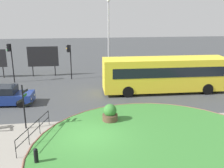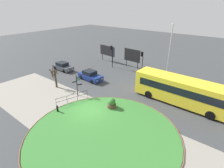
% 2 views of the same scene
% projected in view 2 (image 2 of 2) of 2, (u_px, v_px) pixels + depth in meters
% --- Properties ---
extents(ground, '(120.00, 120.00, 0.00)m').
position_uv_depth(ground, '(90.00, 111.00, 20.55)').
color(ground, '#3D3F42').
extents(sidewalk_paving, '(32.00, 8.45, 0.02)m').
position_uv_depth(sidewalk_paving, '(78.00, 118.00, 19.29)').
color(sidewalk_paving, gray).
rests_on(sidewalk_paving, ground).
extents(grass_island, '(14.08, 14.08, 0.10)m').
position_uv_depth(grass_island, '(103.00, 134.00, 16.92)').
color(grass_island, '#387A33').
rests_on(grass_island, ground).
extents(grass_kerb_ring, '(14.39, 14.39, 0.11)m').
position_uv_depth(grass_kerb_ring, '(103.00, 134.00, 16.92)').
color(grass_kerb_ring, brown).
rests_on(grass_kerb_ring, ground).
extents(signpost_directional, '(0.64, 1.12, 2.93)m').
position_uv_depth(signpost_directional, '(77.00, 84.00, 23.35)').
color(signpost_directional, black).
rests_on(signpost_directional, ground).
extents(bollard_foreground, '(0.21, 0.21, 0.85)m').
position_uv_depth(bollard_foreground, '(57.00, 109.00, 20.19)').
color(bollard_foreground, black).
rests_on(bollard_foreground, ground).
extents(railing_grass_edge, '(1.25, 3.89, 1.00)m').
position_uv_depth(railing_grass_edge, '(72.00, 97.00, 22.19)').
color(railing_grass_edge, black).
rests_on(railing_grass_edge, ground).
extents(bus_yellow, '(11.42, 2.85, 3.17)m').
position_uv_depth(bus_yellow, '(182.00, 91.00, 21.37)').
color(bus_yellow, yellow).
rests_on(bus_yellow, ground).
extents(car_near_lane, '(4.01, 1.82, 1.44)m').
position_uv_depth(car_near_lane, '(63.00, 67.00, 32.53)').
color(car_near_lane, '#474C51').
rests_on(car_near_lane, ground).
extents(car_far_lane, '(4.20, 2.02, 1.51)m').
position_uv_depth(car_far_lane, '(90.00, 76.00, 28.46)').
color(car_far_lane, navy).
rests_on(car_far_lane, ground).
extents(traffic_light_near, '(0.49, 0.27, 3.79)m').
position_uv_depth(traffic_light_near, '(142.00, 58.00, 30.08)').
color(traffic_light_near, black).
rests_on(traffic_light_near, ground).
extents(traffic_light_far, '(0.49, 0.27, 4.08)m').
position_uv_depth(traffic_light_far, '(112.00, 52.00, 32.99)').
color(traffic_light_far, black).
rests_on(traffic_light_far, ground).
extents(lamppost_tall, '(0.32, 0.32, 8.50)m').
position_uv_depth(lamppost_tall, '(170.00, 51.00, 27.15)').
color(lamppost_tall, '#B7B7BC').
rests_on(lamppost_tall, ground).
extents(billboard_left, '(4.07, 0.57, 3.24)m').
position_uv_depth(billboard_left, '(107.00, 51.00, 36.69)').
color(billboard_left, black).
rests_on(billboard_left, ground).
extents(billboard_right, '(3.46, 0.23, 3.45)m').
position_uv_depth(billboard_right, '(132.00, 56.00, 33.29)').
color(billboard_right, black).
rests_on(billboard_right, ground).
extents(planter_near_signpost, '(1.04, 1.04, 1.26)m').
position_uv_depth(planter_near_signpost, '(112.00, 104.00, 20.92)').
color(planter_near_signpost, brown).
rests_on(planter_near_signpost, ground).
extents(street_tree_bare, '(1.18, 1.02, 2.93)m').
position_uv_depth(street_tree_bare, '(55.00, 77.00, 25.56)').
color(street_tree_bare, '#423323').
rests_on(street_tree_bare, ground).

